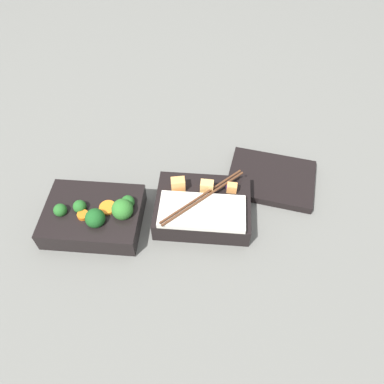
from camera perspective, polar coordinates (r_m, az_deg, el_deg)
name	(u,v)px	position (r m, az deg, el deg)	size (l,w,h in m)	color
ground_plane	(147,214)	(0.81, -6.80, -3.37)	(3.00, 3.00, 0.00)	slate
bento_tray_vegetable	(95,215)	(0.80, -14.55, -3.49)	(0.20, 0.15, 0.08)	black
bento_tray_rice	(203,207)	(0.78, 1.63, -2.35)	(0.20, 0.16, 0.08)	black
bento_lid	(271,179)	(0.87, 11.96, 2.01)	(0.19, 0.14, 0.02)	black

